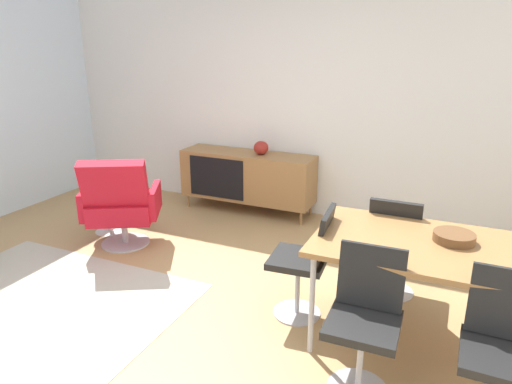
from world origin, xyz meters
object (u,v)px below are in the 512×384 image
Objects in this scene: vase_cobalt at (261,148)px; wooden_bowl_on_table at (454,237)px; dining_table at (442,252)px; lounge_chair_red at (120,202)px; dining_chair_back_left at (395,242)px; fruit_bowl at (105,182)px; dining_chair_near_window at (307,258)px; dining_chair_front_right at (503,348)px; side_table_round at (108,203)px; sideboard at (247,176)px; dining_chair_front_left at (365,316)px.

vase_cobalt reaches higher than wooden_bowl_on_table.
dining_table is 2.98m from lounge_chair_red.
vase_cobalt is 0.11× the size of dining_table.
dining_chair_back_left is at bearing 122.07° from dining_table.
dining_chair_back_left is 4.28× the size of fruit_bowl.
wooden_bowl_on_table is 1.00m from dining_chair_near_window.
wooden_bowl_on_table is at bearing -9.58° from fruit_bowl.
dining_chair_front_right is at bearing -24.45° from dining_chair_near_window.
dining_table is at bearing -11.44° from fruit_bowl.
lounge_chair_red is at bearing 173.91° from wooden_bowl_on_table.
dining_table reaches higher than side_table_round.
dining_chair_near_window is 1.36m from dining_chair_front_right.
side_table_round is 2.60× the size of fruit_bowl.
sideboard is 6.15× the size of wooden_bowl_on_table.
dining_table is 1.69× the size of lounge_chair_red.
dining_chair_back_left reaches higher than fruit_bowl.
dining_chair_front_left is 1.65× the size of side_table_round.
dining_chair_front_left is at bearing -121.90° from wooden_bowl_on_table.
vase_cobalt is 3.43m from dining_chair_front_right.
fruit_bowl reaches higher than side_table_round.
vase_cobalt is 1.80m from side_table_round.
side_table_round is at bearing 177.77° from dining_chair_back_left.
side_table_round is at bearing -132.82° from sideboard.
wooden_bowl_on_table is 1.30× the size of fruit_bowl.
wooden_bowl_on_table is 0.78m from dining_chair_front_right.
fruit_bowl is at bearing -56.94° from side_table_round.
dining_table reaches higher than sideboard.
side_table_round is at bearing 170.42° from wooden_bowl_on_table.
vase_cobalt is 0.20× the size of dining_chair_near_window.
dining_chair_front_right is 3.89m from side_table_round.
wooden_bowl_on_table is 0.30× the size of dining_chair_front_right.
side_table_round is 0.24m from fruit_bowl.
dining_chair_near_window is (-0.54, -0.55, 0.00)m from dining_chair_back_left.
dining_chair_back_left reaches higher than side_table_round.
dining_chair_back_left is 0.77m from dining_chair_near_window.
lounge_chair_red is at bearing -32.46° from fruit_bowl.
dining_chair_front_left is 0.90× the size of lounge_chair_red.
dining_chair_near_window is (-0.89, 0.00, -0.23)m from dining_table.
dining_chair_back_left reaches higher than dining_table.
dining_chair_back_left is (-0.35, 0.56, -0.23)m from dining_table.
fruit_bowl is (0.00, -0.00, 0.24)m from side_table_round.
dining_table is at bearing -41.98° from vase_cobalt.
dining_chair_front_left and dining_chair_back_left have the same top height.
dining_table is 3.08× the size of side_table_round.
sideboard is 1.87× the size of dining_chair_near_window.
wooden_bowl_on_table is 0.68m from dining_chair_back_left.
wooden_bowl_on_table is 3.03m from lounge_chair_red.
vase_cobalt is at bearing 42.92° from side_table_round.
dining_chair_front_left is at bearing -46.37° from dining_chair_near_window.
dining_chair_back_left is 2.59m from lounge_chair_red.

